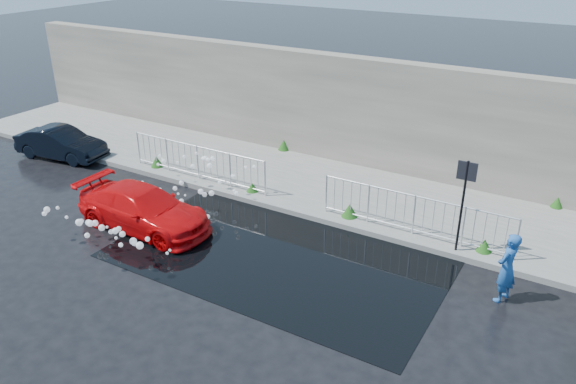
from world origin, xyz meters
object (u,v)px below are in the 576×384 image
object	(u,v)px
sign_post	(464,192)
person	(507,268)
dark_car	(61,143)
red_car	(143,209)

from	to	relation	value
sign_post	person	distance (m)	2.09
dark_car	person	world-z (taller)	person
sign_post	red_car	bearing A→B (deg)	-159.53
sign_post	dark_car	bearing A→B (deg)	-177.91
red_car	person	bearing A→B (deg)	-80.39
red_car	sign_post	bearing A→B (deg)	-69.60
red_car	person	size ratio (longest dim) A/B	2.41
red_car	person	xyz separation A→B (m)	(8.92, 1.52, 0.24)
red_car	dark_car	distance (m)	6.54
sign_post	person	bearing A→B (deg)	-43.68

